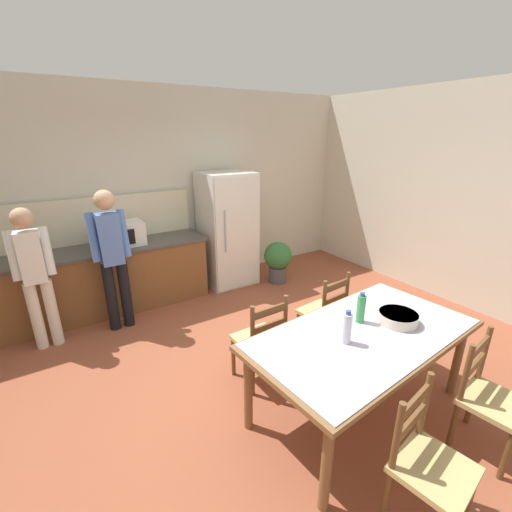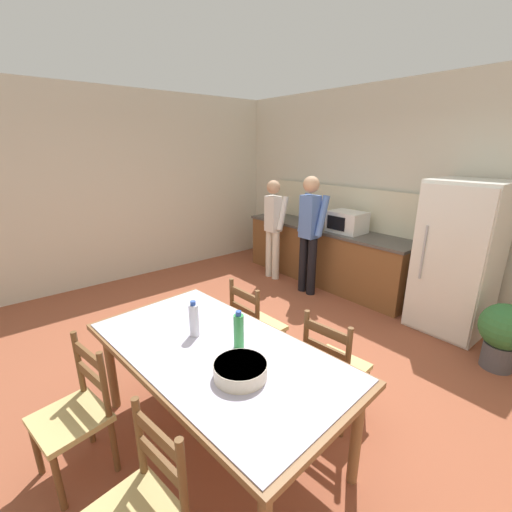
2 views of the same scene
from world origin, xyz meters
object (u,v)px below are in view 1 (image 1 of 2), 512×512
at_px(dining_table, 364,340).
at_px(refrigerator, 228,230).
at_px(person_at_sink, 34,272).
at_px(microwave, 123,234).
at_px(chair_side_near_left, 428,464).
at_px(potted_plant, 278,259).
at_px(bottle_off_centre, 361,308).
at_px(chair_side_far_right, 324,312).
at_px(serving_bowl, 398,317).
at_px(chair_side_near_right, 489,398).
at_px(chair_side_far_left, 261,340).
at_px(person_at_counter, 112,254).
at_px(bottle_near_centre, 347,328).

bearing_deg(dining_table, refrigerator, 83.32).
bearing_deg(person_at_sink, microwave, -64.05).
distance_m(chair_side_near_left, potted_plant, 3.68).
xyz_separation_m(refrigerator, bottle_off_centre, (-0.27, -2.87, 0.02)).
xyz_separation_m(chair_side_near_left, chair_side_far_right, (0.74, 1.66, 0.00)).
bearing_deg(bottle_off_centre, refrigerator, 84.71).
xyz_separation_m(chair_side_near_left, potted_plant, (1.38, 3.41, -0.06)).
relative_size(serving_bowl, chair_side_near_right, 0.35).
relative_size(chair_side_near_right, person_at_sink, 0.58).
relative_size(bottle_off_centre, chair_side_near_right, 0.30).
distance_m(microwave, chair_side_near_left, 3.98).
xyz_separation_m(dining_table, chair_side_far_left, (-0.50, 0.76, -0.25)).
xyz_separation_m(bottle_off_centre, potted_plant, (0.92, 2.44, -0.51)).
bearing_deg(dining_table, bottle_off_centre, 57.41).
relative_size(refrigerator, microwave, 3.47).
bearing_deg(chair_side_far_right, microwave, -60.94).
bearing_deg(person_at_sink, chair_side_near_left, -151.42).
bearing_deg(refrigerator, person_at_sink, -169.33).
bearing_deg(dining_table, chair_side_near_right, -56.74).
xyz_separation_m(microwave, chair_side_near_right, (1.67, -3.78, -0.59)).
distance_m(chair_side_near_right, person_at_counter, 3.82).
bearing_deg(refrigerator, person_at_counter, -164.24).
xyz_separation_m(bottle_near_centre, bottle_off_centre, (0.33, 0.15, 0.00)).
distance_m(serving_bowl, chair_side_far_right, 0.96).
bearing_deg(refrigerator, chair_side_far_right, -89.59).
height_order(person_at_counter, potted_plant, person_at_counter).
relative_size(bottle_near_centre, person_at_counter, 0.16).
height_order(chair_side_far_right, potted_plant, chair_side_far_right).
distance_m(refrigerator, dining_table, 3.03).
relative_size(dining_table, serving_bowl, 6.28).
height_order(bottle_near_centre, chair_side_near_right, bottle_near_centre).
bearing_deg(chair_side_near_right, person_at_counter, 112.28).
distance_m(bottle_near_centre, chair_side_far_left, 0.94).
distance_m(chair_side_far_right, person_at_counter, 2.50).
bearing_deg(chair_side_far_left, bottle_near_centre, 106.60).
bearing_deg(serving_bowl, chair_side_far_left, 136.37).
xyz_separation_m(refrigerator, chair_side_near_right, (0.15, -3.76, -0.43)).
bearing_deg(refrigerator, chair_side_near_right, -87.78).
distance_m(chair_side_near_left, chair_side_far_right, 1.82).
bearing_deg(chair_side_near_left, chair_side_near_right, -5.00).
bearing_deg(chair_side_far_right, chair_side_near_right, 88.67).
height_order(microwave, chair_side_far_left, microwave).
height_order(bottle_off_centre, potted_plant, bottle_off_centre).
height_order(bottle_near_centre, chair_side_far_right, bottle_near_centre).
xyz_separation_m(chair_side_near_right, person_at_sink, (-2.70, 3.28, 0.45)).
height_order(chair_side_near_left, potted_plant, chair_side_near_left).
height_order(dining_table, chair_side_far_left, chair_side_far_left).
distance_m(chair_side_far_right, chair_side_near_right, 1.60).
bearing_deg(person_at_counter, chair_side_far_left, -152.29).
bearing_deg(bottle_off_centre, chair_side_near_left, -115.24).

